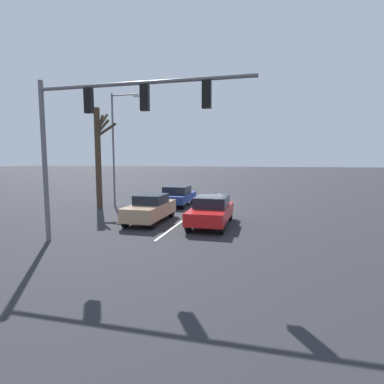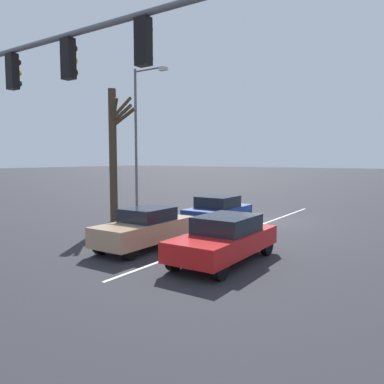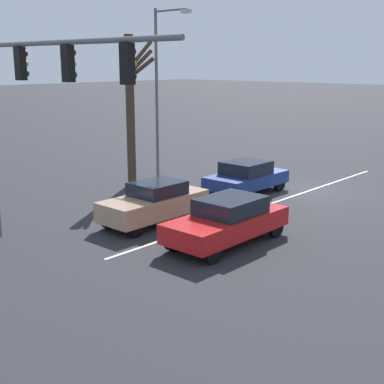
% 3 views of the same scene
% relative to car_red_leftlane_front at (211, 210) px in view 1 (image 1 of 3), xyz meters
% --- Properties ---
extents(ground_plane, '(240.00, 240.00, 0.00)m').
position_rel_car_red_leftlane_front_xyz_m(ground_plane, '(1.78, -8.49, -0.79)').
color(ground_plane, '#28282D').
extents(lane_stripe_left_divider, '(0.12, 18.17, 0.01)m').
position_rel_car_red_leftlane_front_xyz_m(lane_stripe_left_divider, '(1.78, -5.41, -0.79)').
color(lane_stripe_left_divider, silver).
rests_on(lane_stripe_left_divider, ground_plane).
extents(car_red_leftlane_front, '(1.86, 4.51, 1.52)m').
position_rel_car_red_leftlane_front_xyz_m(car_red_leftlane_front, '(0.00, 0.00, 0.00)').
color(car_red_leftlane_front, red).
rests_on(car_red_leftlane_front, ground_plane).
extents(car_tan_midlane_front, '(1.70, 4.25, 1.52)m').
position_rel_car_red_leftlane_front_xyz_m(car_tan_midlane_front, '(3.45, -0.03, -0.02)').
color(car_tan_midlane_front, tan).
rests_on(car_tan_midlane_front, ground_plane).
extents(car_navy_midlane_second, '(1.94, 4.01, 1.48)m').
position_rel_car_red_leftlane_front_xyz_m(car_navy_midlane_second, '(3.66, -5.96, -0.02)').
color(car_navy_midlane_second, navy).
rests_on(car_navy_midlane_second, ground_plane).
extents(traffic_signal_gantry, '(8.75, 0.37, 6.66)m').
position_rel_car_red_leftlane_front_xyz_m(traffic_signal_gantry, '(3.45, 4.66, 4.18)').
color(traffic_signal_gantry, slate).
rests_on(traffic_signal_gantry, ground_plane).
extents(street_lamp_right_shoulder, '(2.21, 0.24, 8.21)m').
position_rel_car_red_leftlane_front_xyz_m(street_lamp_right_shoulder, '(7.98, -4.84, 3.97)').
color(street_lamp_right_shoulder, slate).
rests_on(street_lamp_right_shoulder, ground_plane).
extents(bare_tree_near, '(1.52, 1.90, 7.03)m').
position_rel_car_red_leftlane_front_xyz_m(bare_tree_near, '(8.73, -3.68, 3.09)').
color(bare_tree_near, '#423323').
rests_on(bare_tree_near, ground_plane).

